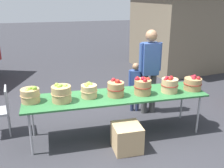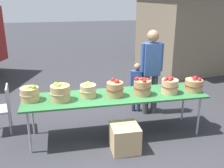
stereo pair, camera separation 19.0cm
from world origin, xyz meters
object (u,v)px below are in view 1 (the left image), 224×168
apple_basket_green_0 (30,95)px  apple_basket_red_0 (116,88)px  market_table (116,97)px  produce_crate (127,138)px  apple_basket_red_1 (143,86)px  apple_basket_red_2 (170,85)px  apple_basket_red_3 (193,83)px  vendor_adult (150,66)px  child_customer (135,83)px  apple_basket_green_1 (61,93)px  folding_chair (1,108)px  apple_basket_green_2 (89,91)px

apple_basket_green_0 → apple_basket_red_0: bearing=-3.3°
market_table → apple_basket_green_0: bearing=177.9°
apple_basket_red_0 → produce_crate: 0.83m
apple_basket_red_0 → apple_basket_red_1: bearing=-3.4°
apple_basket_red_1 → apple_basket_red_2: bearing=-2.5°
apple_basket_red_2 → apple_basket_red_3: size_ratio=0.93×
produce_crate → apple_basket_red_2: bearing=26.2°
market_table → vendor_adult: (0.89, 0.71, 0.31)m
apple_basket_red_2 → child_customer: 1.02m
apple_basket_green_1 → folding_chair: 1.22m
apple_basket_red_3 → child_customer: 1.22m
child_customer → apple_basket_red_0: bearing=71.0°
apple_basket_green_1 → apple_basket_red_2: 1.86m
market_table → apple_basket_green_1: bearing=-177.2°
apple_basket_green_0 → vendor_adult: bearing=16.1°
apple_basket_red_3 → apple_basket_red_0: bearing=178.6°
apple_basket_red_1 → apple_basket_red_0: bearing=176.6°
vendor_adult → produce_crate: 1.70m
produce_crate → folding_chair: bearing=152.8°
folding_chair → produce_crate: folding_chair is taller
apple_basket_green_1 → apple_basket_red_0: 0.90m
apple_basket_green_1 → apple_basket_red_1: 1.37m
apple_basket_red_0 → apple_basket_red_2: size_ratio=1.00×
apple_basket_green_2 → produce_crate: (0.50, -0.55, -0.65)m
market_table → child_customer: (0.64, 0.86, -0.09)m
apple_basket_red_3 → apple_basket_green_0: bearing=177.7°
produce_crate → apple_basket_green_2: bearing=132.4°
child_customer → apple_basket_red_2: bearing=125.6°
market_table → child_customer: 1.07m
apple_basket_green_0 → market_table: bearing=-2.1°
apple_basket_green_1 → apple_basket_green_2: bearing=9.3°
market_table → apple_basket_red_1: bearing=-7.0°
market_table → apple_basket_red_2: apple_basket_red_2 is taller
market_table → apple_basket_green_2: bearing=176.3°
apple_basket_green_0 → apple_basket_red_1: (1.85, -0.11, 0.02)m
apple_basket_red_2 → vendor_adult: vendor_adult is taller
apple_basket_green_1 → apple_basket_red_1: (1.37, -0.01, 0.01)m
apple_basket_green_1 → produce_crate: bearing=-26.4°
vendor_adult → produce_crate: (-0.85, -1.23, -0.81)m
produce_crate → apple_basket_green_1: bearing=153.6°
apple_basket_green_0 → child_customer: 2.21m
apple_basket_red_3 → child_customer: (-0.77, 0.92, -0.24)m
market_table → vendor_adult: bearing=38.8°
market_table → apple_basket_green_1: apple_basket_green_1 is taller
apple_basket_green_0 → apple_basket_green_2: 0.94m
apple_basket_green_0 → produce_crate: (1.44, -0.57, -0.65)m
market_table → apple_basket_green_1: (-0.92, -0.04, 0.17)m
apple_basket_red_0 → folding_chair: 2.04m
apple_basket_red_1 → apple_basket_red_3: bearing=-0.5°
apple_basket_red_2 → apple_basket_red_3: apple_basket_red_2 is taller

